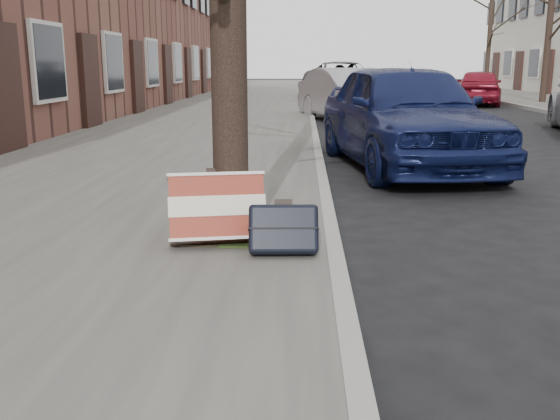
{
  "coord_description": "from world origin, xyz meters",
  "views": [
    {
      "loc": [
        -1.5,
        -3.73,
        1.47
      ],
      "look_at": [
        -1.66,
        0.8,
        0.41
      ],
      "focal_mm": 40.0,
      "sensor_mm": 36.0,
      "label": 1
    }
  ],
  "objects_px": {
    "car_near_front": "(405,114)",
    "car_near_mid": "(350,95)",
    "suitcase_red": "(217,209)",
    "suitcase_navy": "(283,229)"
  },
  "relations": [
    {
      "from": "suitcase_red",
      "to": "suitcase_navy",
      "type": "relative_size",
      "value": 1.43
    },
    {
      "from": "suitcase_navy",
      "to": "car_near_front",
      "type": "distance_m",
      "value": 5.02
    },
    {
      "from": "suitcase_red",
      "to": "car_near_front",
      "type": "xyz_separation_m",
      "value": [
        2.12,
        4.47,
        0.37
      ]
    },
    {
      "from": "suitcase_navy",
      "to": "car_near_mid",
      "type": "distance_m",
      "value": 12.04
    },
    {
      "from": "suitcase_red",
      "to": "car_near_front",
      "type": "height_order",
      "value": "car_near_front"
    },
    {
      "from": "suitcase_red",
      "to": "car_near_mid",
      "type": "distance_m",
      "value": 11.84
    },
    {
      "from": "suitcase_red",
      "to": "suitcase_navy",
      "type": "height_order",
      "value": "suitcase_red"
    },
    {
      "from": "suitcase_red",
      "to": "car_near_front",
      "type": "bearing_deg",
      "value": 53.91
    },
    {
      "from": "car_near_front",
      "to": "car_near_mid",
      "type": "distance_m",
      "value": 7.23
    },
    {
      "from": "suitcase_red",
      "to": "car_near_mid",
      "type": "relative_size",
      "value": 0.17
    }
  ]
}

